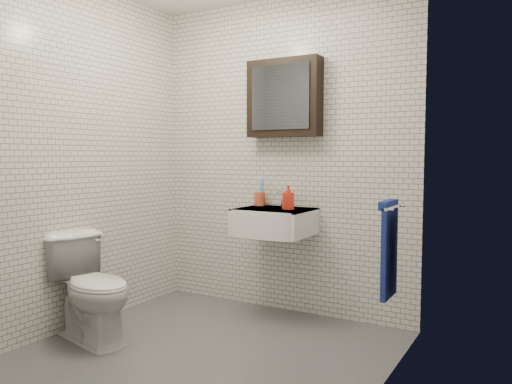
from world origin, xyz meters
TOP-DOWN VIEW (x-y plane):
  - ground at (0.00, 0.00)m, footprint 2.20×2.00m
  - room_shell at (0.00, 0.00)m, footprint 2.22×2.02m
  - washbasin at (0.05, 0.73)m, footprint 0.55×0.50m
  - faucet at (0.05, 0.93)m, footprint 0.06×0.20m
  - mirror_cabinet at (0.05, 0.93)m, footprint 0.60×0.15m
  - towel_rail at (1.04, 0.35)m, footprint 0.09×0.30m
  - toothbrush_cup at (-0.16, 0.92)m, footprint 0.10×0.10m
  - soap_bottle at (0.16, 0.78)m, footprint 0.12×0.12m
  - toilet at (-0.80, -0.26)m, footprint 0.78×0.56m

SIDE VIEW (x-z plane):
  - ground at x=0.00m, z-range 0.00..0.01m
  - toilet at x=-0.80m, z-range 0.00..0.72m
  - towel_rail at x=1.04m, z-range 0.43..1.01m
  - washbasin at x=0.05m, z-range 0.66..0.86m
  - toothbrush_cup at x=-0.16m, z-range 0.79..1.03m
  - faucet at x=0.05m, z-range 0.84..0.99m
  - soap_bottle at x=0.16m, z-range 0.85..1.03m
  - room_shell at x=0.00m, z-range 0.21..2.72m
  - mirror_cabinet at x=0.05m, z-range 1.40..2.00m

